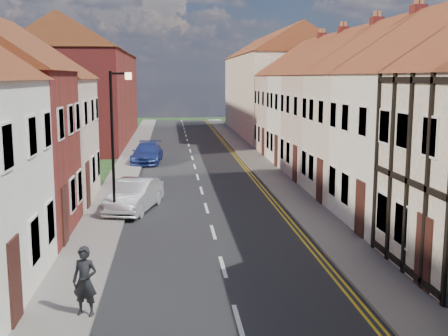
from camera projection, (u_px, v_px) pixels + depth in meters
road at (198, 177)px, 33.26m from camera, size 7.00×90.00×0.02m
pavement_left at (123, 178)px, 32.83m from camera, size 1.80×90.00×0.12m
pavement_right at (271, 175)px, 33.66m from camera, size 1.80×90.00×0.12m
cottage_r_cream_mid at (396, 106)px, 27.03m from camera, size 8.30×5.20×9.00m
cottage_r_pink at (359, 102)px, 32.34m from camera, size 8.30×6.00×9.00m
cottage_r_white_far at (332, 98)px, 37.64m from camera, size 8.30×5.20×9.00m
cottage_r_cream_far at (312, 96)px, 42.95m from camera, size 8.30×6.00×9.00m
cottage_l_pink at (0, 110)px, 25.63m from camera, size 8.30×6.30×8.80m
block_right_far at (275, 83)px, 57.85m from camera, size 8.30×24.20×10.50m
block_left_far at (85, 84)px, 51.18m from camera, size 8.30×24.20×10.50m
lamppost at (115, 136)px, 22.51m from camera, size 0.88×0.15×6.00m
car_mid at (134, 196)px, 24.76m from camera, size 2.57×4.56×1.42m
car_far at (147, 153)px, 38.75m from camera, size 2.28×4.85×1.37m
pedestrian_left at (85, 281)px, 13.62m from camera, size 0.72×0.57×1.72m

